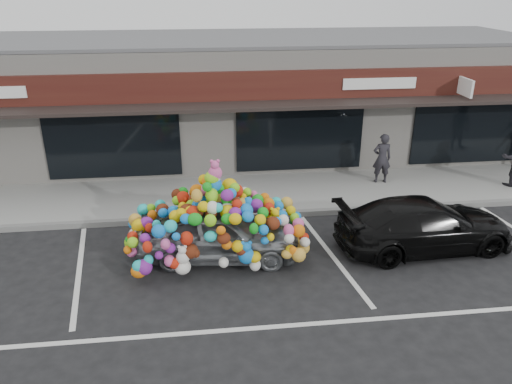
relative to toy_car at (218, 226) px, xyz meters
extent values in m
plane|color=black|center=(-0.05, -0.51, -0.82)|extent=(90.00, 90.00, 0.00)
cube|color=beige|center=(-0.05, 7.99, 1.28)|extent=(24.00, 6.00, 4.20)
cube|color=#59595B|center=(-0.05, 7.99, 3.43)|extent=(24.00, 6.00, 0.12)
cube|color=#3B1310|center=(-0.05, 4.91, 2.33)|extent=(24.00, 0.18, 0.90)
cube|color=black|center=(-0.05, 4.39, 1.83)|extent=(24.00, 1.20, 0.10)
cube|color=white|center=(8.15, 4.44, 2.23)|extent=(0.08, 0.95, 0.55)
cube|color=white|center=(5.45, 4.79, 2.33)|extent=(2.40, 0.04, 0.35)
cube|color=black|center=(-3.05, 4.96, 0.63)|extent=(4.20, 0.12, 2.30)
cube|color=black|center=(2.95, 4.96, 0.63)|extent=(4.20, 0.12, 2.30)
cube|color=black|center=(8.95, 4.96, 0.63)|extent=(4.20, 0.12, 2.30)
cube|color=gray|center=(-0.05, 3.49, -0.74)|extent=(26.00, 3.00, 0.15)
cube|color=slate|center=(-0.05, 1.99, -0.74)|extent=(26.00, 0.18, 0.16)
cube|color=silver|center=(-3.25, -0.31, -0.81)|extent=(0.73, 4.37, 0.01)
cube|color=silver|center=(2.75, -0.31, -0.81)|extent=(0.73, 4.37, 0.01)
cube|color=silver|center=(1.95, -2.81, -0.81)|extent=(14.00, 0.12, 0.01)
imported|color=gray|center=(0.00, 0.00, -0.16)|extent=(1.96, 4.00, 1.31)
ellipsoid|color=#C43702|center=(0.00, 0.00, 0.99)|extent=(1.33, 1.73, 0.98)
sphere|color=orange|center=(1.35, -0.15, 0.15)|extent=(0.34, 0.34, 0.34)
sphere|color=#2A94FE|center=(0.60, -0.85, -0.27)|extent=(0.36, 0.36, 0.36)
sphere|color=green|center=(-0.80, 0.85, -0.22)|extent=(0.30, 0.30, 0.30)
sphere|color=pink|center=(0.00, 0.00, 1.43)|extent=(0.32, 0.32, 0.32)
sphere|color=orange|center=(-1.16, 0.10, 0.16)|extent=(0.30, 0.30, 0.30)
imported|color=black|center=(5.09, -0.17, -0.18)|extent=(2.10, 4.52, 1.28)
imported|color=black|center=(5.41, 3.84, 0.14)|extent=(0.62, 0.43, 1.62)
camera|label=1|loc=(-0.34, -10.58, 5.43)|focal=35.00mm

